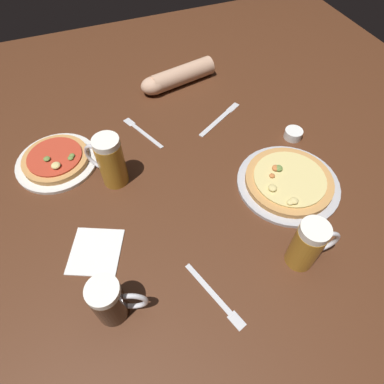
# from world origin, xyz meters

# --- Properties ---
(ground_plane) EXTENTS (2.40, 2.40, 0.03)m
(ground_plane) POSITION_xyz_m (0.00, 0.00, -0.01)
(ground_plane) COLOR #4C2816
(pizza_plate_near) EXTENTS (0.33, 0.33, 0.05)m
(pizza_plate_near) POSITION_xyz_m (0.30, -0.07, 0.02)
(pizza_plate_near) COLOR #B2B2B7
(pizza_plate_near) RESTS_ON ground_plane
(pizza_plate_far) EXTENTS (0.27, 0.27, 0.05)m
(pizza_plate_far) POSITION_xyz_m (-0.37, 0.29, 0.02)
(pizza_plate_far) COLOR silver
(pizza_plate_far) RESTS_ON ground_plane
(beer_mug_dark) EXTENTS (0.13, 0.08, 0.14)m
(beer_mug_dark) POSITION_xyz_m (-0.31, -0.26, 0.07)
(beer_mug_dark) COLOR black
(beer_mug_dark) RESTS_ON ground_plane
(beer_mug_amber) EXTENTS (0.13, 0.08, 0.17)m
(beer_mug_amber) POSITION_xyz_m (0.20, -0.31, 0.08)
(beer_mug_amber) COLOR #B27A23
(beer_mug_amber) RESTS_ON ground_plane
(beer_mug_pale) EXTENTS (0.11, 0.12, 0.18)m
(beer_mug_pale) POSITION_xyz_m (-0.21, 0.15, 0.09)
(beer_mug_pale) COLOR #B27A23
(beer_mug_pale) RESTS_ON ground_plane
(ramekin_sauce) EXTENTS (0.06, 0.06, 0.03)m
(ramekin_sauce) POSITION_xyz_m (0.44, 0.11, 0.02)
(ramekin_sauce) COLOR white
(ramekin_sauce) RESTS_ON ground_plane
(napkin_folded) EXTENTS (0.18, 0.19, 0.01)m
(napkin_folded) POSITION_xyz_m (-0.32, -0.08, 0.00)
(napkin_folded) COLOR white
(napkin_folded) RESTS_ON ground_plane
(fork_left) EXTENTS (0.10, 0.20, 0.01)m
(fork_left) POSITION_xyz_m (-0.06, 0.34, 0.00)
(fork_left) COLOR silver
(fork_left) RESTS_ON ground_plane
(knife_right) EXTENTS (0.22, 0.14, 0.01)m
(knife_right) POSITION_xyz_m (0.23, 0.30, 0.00)
(knife_right) COLOR silver
(knife_right) RESTS_ON ground_plane
(fork_spare) EXTENTS (0.09, 0.21, 0.01)m
(fork_spare) POSITION_xyz_m (-0.06, -0.32, 0.00)
(fork_spare) COLOR silver
(fork_spare) RESTS_ON ground_plane
(diner_arm) EXTENTS (0.33, 0.13, 0.08)m
(diner_arm) POSITION_xyz_m (0.14, 0.56, 0.04)
(diner_arm) COLOR tan
(diner_arm) RESTS_ON ground_plane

